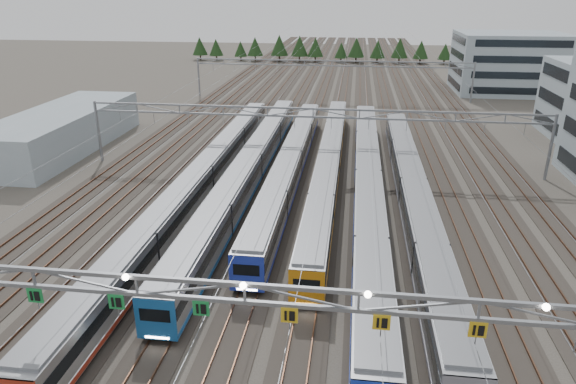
# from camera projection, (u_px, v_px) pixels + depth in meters

# --- Properties ---
(track_bed) EXTENTS (54.00, 260.00, 5.42)m
(track_bed) POSITION_uv_depth(u_px,v_px,m) (334.00, 80.00, 119.65)
(track_bed) COLOR #2D2823
(track_bed) RESTS_ON ground
(train_a) EXTENTS (2.62, 65.95, 3.40)m
(train_a) POSITION_uv_depth(u_px,v_px,m) (202.00, 179.00, 56.05)
(train_a) COLOR black
(train_a) RESTS_ON ground
(train_b) EXTENTS (2.71, 60.40, 3.53)m
(train_b) POSITION_uv_depth(u_px,v_px,m) (250.00, 167.00, 59.78)
(train_b) COLOR black
(train_b) RESTS_ON ground
(train_c) EXTENTS (2.66, 52.04, 3.46)m
(train_c) POSITION_uv_depth(u_px,v_px,m) (291.00, 163.00, 61.14)
(train_c) COLOR black
(train_c) RESTS_ON ground
(train_d) EXTENTS (2.57, 56.87, 3.34)m
(train_d) POSITION_uv_depth(u_px,v_px,m) (329.00, 162.00, 61.66)
(train_d) COLOR black
(train_d) RESTS_ON ground
(train_e) EXTENTS (2.74, 63.22, 3.56)m
(train_e) POSITION_uv_depth(u_px,v_px,m) (368.00, 184.00, 54.44)
(train_e) COLOR black
(train_e) RESTS_ON ground
(train_f) EXTENTS (2.67, 57.66, 3.47)m
(train_f) POSITION_uv_depth(u_px,v_px,m) (413.00, 192.00, 52.27)
(train_f) COLOR black
(train_f) RESTS_ON ground
(gantry_near) EXTENTS (56.36, 0.61, 8.08)m
(gantry_near) POSITION_uv_depth(u_px,v_px,m) (243.00, 298.00, 25.32)
(gantry_near) COLOR gray
(gantry_near) RESTS_ON ground
(gantry_mid) EXTENTS (56.36, 0.36, 8.00)m
(gantry_mid) POSITION_uv_depth(u_px,v_px,m) (313.00, 120.00, 62.55)
(gantry_mid) COLOR gray
(gantry_mid) RESTS_ON ground
(gantry_far) EXTENTS (56.36, 0.36, 8.00)m
(gantry_far) POSITION_uv_depth(u_px,v_px,m) (332.00, 68.00, 104.02)
(gantry_far) COLOR gray
(gantry_far) RESTS_ON ground
(depot_bldg_north) EXTENTS (22.00, 18.00, 12.57)m
(depot_bldg_north) POSITION_uv_depth(u_px,v_px,m) (508.00, 63.00, 112.07)
(depot_bldg_north) COLOR #92A6AE
(depot_bldg_north) RESTS_ON ground
(west_shed) EXTENTS (10.00, 30.00, 5.43)m
(west_shed) POSITION_uv_depth(u_px,v_px,m) (62.00, 130.00, 72.37)
(west_shed) COLOR #92A6AE
(west_shed) RESTS_ON ground
(treeline) EXTENTS (100.10, 5.60, 7.02)m
(treeline) POSITION_uv_depth(u_px,v_px,m) (348.00, 49.00, 157.51)
(treeline) COLOR #332114
(treeline) RESTS_ON ground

